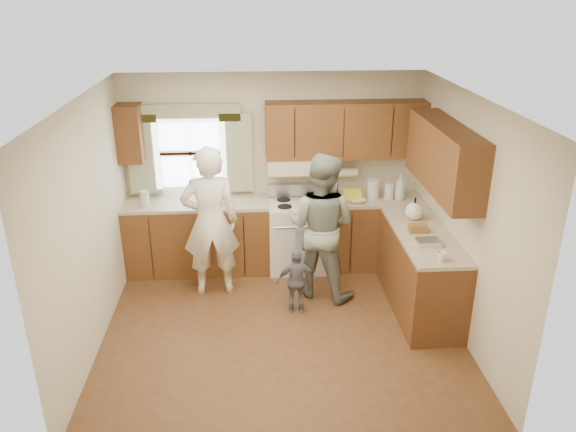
{
  "coord_description": "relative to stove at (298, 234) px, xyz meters",
  "views": [
    {
      "loc": [
        -0.28,
        -5.21,
        3.48
      ],
      "look_at": [
        0.1,
        0.4,
        1.15
      ],
      "focal_mm": 35.0,
      "sensor_mm": 36.0,
      "label": 1
    }
  ],
  "objects": [
    {
      "name": "stove",
      "position": [
        0.0,
        0.0,
        0.0
      ],
      "size": [
        0.76,
        0.67,
        1.07
      ],
      "color": "silver",
      "rests_on": "ground"
    },
    {
      "name": "woman_right",
      "position": [
        0.21,
        -0.72,
        0.41
      ],
      "size": [
        1.07,
        0.99,
        1.76
      ],
      "primitive_type": "imported",
      "rotation": [
        0.0,
        0.0,
        2.65
      ],
      "color": "#294231",
      "rests_on": "ground"
    },
    {
      "name": "kitchen_fixtures",
      "position": [
        0.32,
        -0.36,
        0.37
      ],
      "size": [
        3.8,
        2.25,
        2.15
      ],
      "color": "#4C2D10",
      "rests_on": "ground"
    },
    {
      "name": "room",
      "position": [
        -0.3,
        -1.44,
        0.78
      ],
      "size": [
        3.8,
        3.8,
        3.8
      ],
      "color": "#512F19",
      "rests_on": "ground"
    },
    {
      "name": "woman_left",
      "position": [
        -1.08,
        -0.59,
        0.45
      ],
      "size": [
        0.7,
        0.49,
        1.83
      ],
      "primitive_type": "imported",
      "rotation": [
        0.0,
        0.0,
        3.23
      ],
      "color": "white",
      "rests_on": "ground"
    },
    {
      "name": "child",
      "position": [
        -0.11,
        -1.12,
        -0.08
      ],
      "size": [
        0.46,
        0.19,
        0.78
      ],
      "primitive_type": "imported",
      "rotation": [
        0.0,
        0.0,
        3.14
      ],
      "color": "slate",
      "rests_on": "ground"
    }
  ]
}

